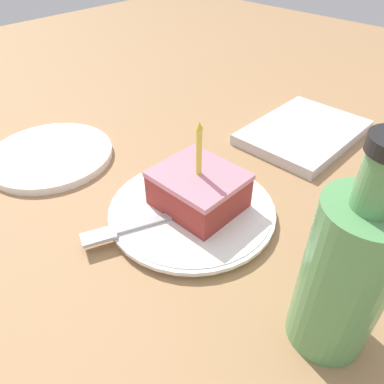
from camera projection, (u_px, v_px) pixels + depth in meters
ground_plane at (190, 239)px, 0.53m from camera, size 2.40×2.40×0.04m
plate at (192, 210)px, 0.54m from camera, size 0.24×0.24×0.02m
cake_slice at (198, 189)px, 0.52m from camera, size 0.10×0.12×0.13m
fork at (136, 226)px, 0.50m from camera, size 0.16×0.08×0.00m
bottle at (346, 273)px, 0.34m from camera, size 0.08×0.08×0.24m
side_plate at (51, 155)px, 0.66m from camera, size 0.21×0.21×0.01m
marble_board at (303, 132)px, 0.71m from camera, size 0.24×0.17×0.02m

